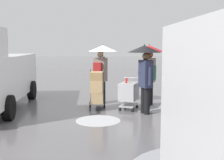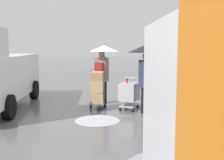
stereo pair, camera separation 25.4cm
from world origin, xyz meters
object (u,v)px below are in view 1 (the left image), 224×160
at_px(pedestrian_pink_side, 145,63).
at_px(pedestrian_black_side, 149,60).
at_px(hand_dolly_boxes, 97,88).
at_px(pedestrian_white_side, 102,60).
at_px(shopping_cart_vendor, 129,92).

bearing_deg(pedestrian_pink_side, pedestrian_black_side, -107.48).
distance_m(hand_dolly_boxes, pedestrian_pink_side, 1.82).
relative_size(pedestrian_pink_side, pedestrian_black_side, 1.00).
relative_size(hand_dolly_boxes, pedestrian_white_side, 0.61).
relative_size(shopping_cart_vendor, pedestrian_white_side, 0.49).
distance_m(pedestrian_pink_side, pedestrian_white_side, 2.04).
bearing_deg(pedestrian_white_side, pedestrian_pink_side, 129.06).
height_order(pedestrian_black_side, pedestrian_white_side, same).
xyz_separation_m(hand_dolly_boxes, pedestrian_black_side, (-1.84, -0.52, 0.87)).
bearing_deg(pedestrian_pink_side, shopping_cart_vendor, -52.90).
relative_size(hand_dolly_boxes, pedestrian_black_side, 0.61).
distance_m(pedestrian_black_side, pedestrian_white_side, 1.70).
height_order(shopping_cart_vendor, pedestrian_pink_side, pedestrian_pink_side).
height_order(hand_dolly_boxes, pedestrian_black_side, pedestrian_black_side).
xyz_separation_m(pedestrian_pink_side, pedestrian_white_side, (1.28, -1.58, 0.00)).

